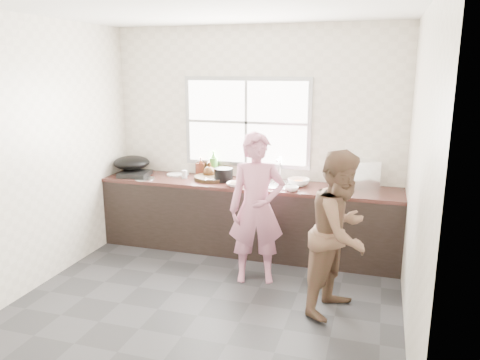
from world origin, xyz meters
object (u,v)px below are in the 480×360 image
(cutting_board, at_px, (212,178))
(pot_lid_left, at_px, (144,179))
(plate_food, at_px, (175,174))
(bottle_green, at_px, (214,163))
(wok, at_px, (132,163))
(dish_rack, at_px, (358,174))
(bottle_brown_tall, at_px, (201,167))
(bowl_crabs, at_px, (299,183))
(bowl_held, at_px, (292,188))
(burner, at_px, (135,174))
(person_side, at_px, (340,233))
(bowl_mince, at_px, (235,184))
(black_pot, at_px, (224,175))
(woman, at_px, (257,213))
(glass_jar, at_px, (184,174))
(bottle_brown_short, at_px, (209,170))
(pot_lid_right, at_px, (179,175))

(cutting_board, distance_m, pot_lid_left, 0.84)
(cutting_board, distance_m, plate_food, 0.55)
(bottle_green, relative_size, pot_lid_left, 1.29)
(bottle_green, xyz_separation_m, pot_lid_left, (-0.76, -0.42, -0.16))
(plate_food, relative_size, bottle_green, 0.61)
(pot_lid_left, bearing_deg, wok, 142.64)
(cutting_board, height_order, dish_rack, dish_rack)
(cutting_board, bearing_deg, bottle_brown_tall, 139.91)
(bowl_crabs, xyz_separation_m, bowl_held, (-0.03, -0.26, -0.00))
(bowl_held, relative_size, burner, 0.55)
(bottle_green, distance_m, bottle_brown_tall, 0.18)
(person_side, distance_m, bowl_mince, 1.60)
(black_pot, height_order, dish_rack, dish_rack)
(bowl_held, relative_size, plate_food, 0.97)
(bowl_held, bearing_deg, woman, -114.87)
(glass_jar, xyz_separation_m, burner, (-0.65, -0.07, -0.02))
(bowl_crabs, bearing_deg, plate_food, 177.40)
(woman, xyz_separation_m, plate_food, (-1.33, 0.89, 0.13))
(bottle_brown_short, bearing_deg, person_side, -36.33)
(cutting_board, height_order, bowl_mince, bowl_mince)
(woman, xyz_separation_m, burner, (-1.79, 0.69, 0.15))
(bowl_crabs, height_order, pot_lid_right, bowl_crabs)
(bottle_green, height_order, pot_lid_left, bottle_green)
(person_side, distance_m, cutting_board, 2.06)
(woman, xyz_separation_m, bottle_green, (-0.83, 0.99, 0.29))
(bottle_brown_short, bearing_deg, bowl_crabs, -3.56)
(glass_jar, xyz_separation_m, pot_lid_left, (-0.46, -0.20, -0.04))
(wok, bearing_deg, black_pot, -2.04)
(woman, distance_m, bottle_brown_short, 1.25)
(black_pot, height_order, bottle_green, bottle_green)
(bottle_green, xyz_separation_m, pot_lid_right, (-0.45, -0.09, -0.16))
(plate_food, bearing_deg, wok, -170.90)
(bottle_brown_short, bearing_deg, black_pot, -29.61)
(woman, bearing_deg, bowl_crabs, 54.44)
(bowl_crabs, xyz_separation_m, plate_food, (-1.62, 0.07, -0.02))
(black_pot, relative_size, dish_rack, 0.53)
(black_pot, bearing_deg, wok, 177.96)
(cutting_board, xyz_separation_m, glass_jar, (-0.35, -0.03, 0.03))
(bowl_mince, xyz_separation_m, plate_food, (-0.92, 0.34, -0.02))
(bowl_held, distance_m, black_pot, 0.90)
(person_side, distance_m, bowl_crabs, 1.35)
(cutting_board, height_order, bowl_crabs, bowl_crabs)
(plate_food, xyz_separation_m, dish_rack, (2.28, 0.05, 0.15))
(woman, xyz_separation_m, pot_lid_right, (-1.28, 0.91, 0.13))
(plate_food, distance_m, glass_jar, 0.23)
(bowl_crabs, distance_m, dish_rack, 0.68)
(plate_food, height_order, pot_lid_right, plate_food)
(cutting_board, distance_m, burner, 1.01)
(glass_jar, bearing_deg, pot_lid_right, 135.47)
(pot_lid_right, bearing_deg, bowl_held, -13.00)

